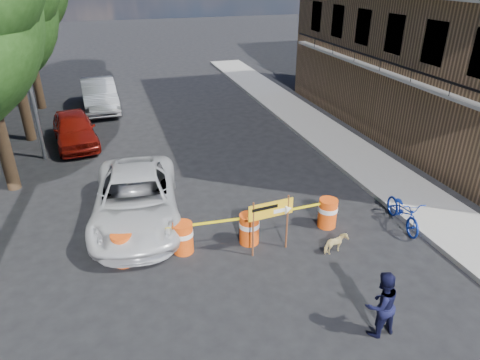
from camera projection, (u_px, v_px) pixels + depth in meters
ground at (262, 272)px, 11.04m from camera, size 120.00×120.00×0.00m
sidewalk_east at (353, 154)px, 17.78m from camera, size 2.40×40.00×0.15m
streetlamp at (23, 48)px, 15.60m from camera, size 1.25×0.18×8.00m
barrel_far_left at (123, 248)px, 11.18m from camera, size 0.58×0.58×0.90m
barrel_mid_left at (183, 237)px, 11.63m from camera, size 0.58×0.58×0.90m
barrel_mid_right at (249, 228)px, 12.02m from camera, size 0.58×0.58×0.90m
barrel_far_right at (327, 212)px, 12.79m from camera, size 0.58×0.58×0.90m
detour_sign at (276, 213)px, 11.34m from camera, size 1.29×0.26×1.67m
pedestrian at (381, 304)px, 8.88m from camera, size 0.81×0.66×1.57m
bicycle at (406, 198)px, 12.59m from camera, size 0.81×1.09×1.90m
dog at (336, 244)px, 11.65m from camera, size 0.73×0.46×0.57m
suv_white at (136, 199)px, 12.95m from camera, size 3.07×5.67×1.51m
sedan_red at (74, 129)px, 18.62m from camera, size 2.22×4.34×1.41m
sedan_silver at (99, 95)px, 23.19m from camera, size 2.01×5.03×1.63m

